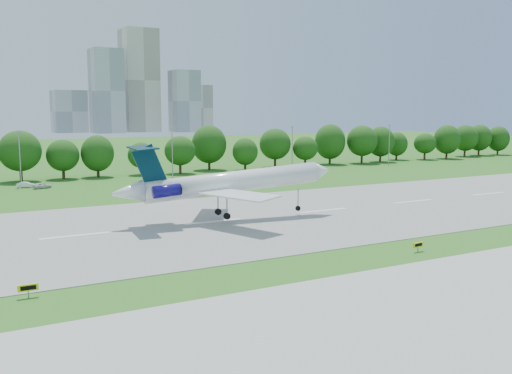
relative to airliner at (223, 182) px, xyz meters
name	(u,v)px	position (x,y,z in m)	size (l,w,h in m)	color
ground	(307,261)	(-1.74, -25.17, -5.87)	(600.00, 600.00, 0.00)	#28631A
runway	(213,222)	(-1.74, -0.17, -5.83)	(400.00, 45.00, 0.08)	gray
taxiway	(428,310)	(-1.74, -43.17, -5.83)	(400.00, 23.00, 0.08)	#ADADA8
tree_line	(101,152)	(-1.74, 66.83, 0.32)	(288.40, 8.40, 10.40)	#382314
light_poles	(101,155)	(-4.24, 56.83, 0.47)	(175.90, 0.25, 12.19)	gray
skyline	(135,93)	(98.42, 365.44, 24.59)	(127.00, 52.00, 80.00)	#B2B2B7
airliner	(223,182)	(0.00, 0.00, 0.00)	(34.84, 25.18, 11.25)	white
taxi_sign_left	(28,288)	(-30.41, -23.83, -4.96)	(1.76, 0.30, 1.23)	gray
taxi_sign_centre	(418,245)	(11.93, -28.09, -5.04)	(1.60, 0.31, 1.12)	gray
service_vehicle_a	(26,185)	(-21.08, 54.42, -5.25)	(1.32, 3.78, 1.25)	white
service_vehicle_b	(42,185)	(-18.28, 51.35, -5.21)	(1.55, 3.84, 1.31)	silver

